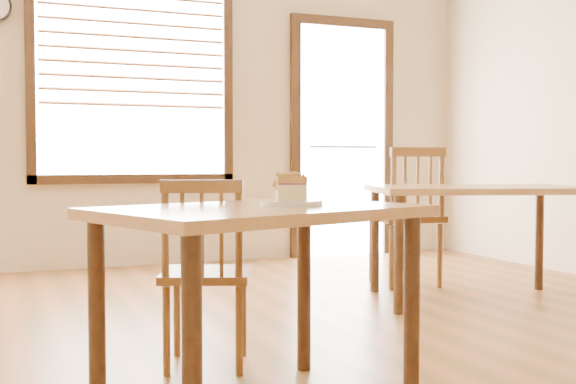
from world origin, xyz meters
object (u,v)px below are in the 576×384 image
(cafe_chair_second, at_px, (408,215))
(cafe_chair_main, at_px, (205,272))
(cafe_table_main, at_px, (260,237))
(cake_slice, at_px, (291,186))
(cafe_table_second, at_px, (476,200))
(plate, at_px, (291,203))

(cafe_chair_second, bearing_deg, cafe_chair_main, 43.82)
(cafe_table_main, distance_m, cake_slice, 0.22)
(cafe_table_second, xyz_separation_m, cafe_chair_second, (-0.10, 0.66, -0.15))
(cafe_table_main, height_order, plate, plate)
(cafe_table_second, bearing_deg, cake_slice, -124.81)
(cafe_table_second, bearing_deg, cafe_chair_main, -139.98)
(cafe_chair_main, bearing_deg, cake_slice, 125.97)
(cafe_table_main, distance_m, cafe_chair_second, 2.86)
(cafe_table_second, height_order, cafe_chair_second, cafe_chair_second)
(cafe_table_main, distance_m, cafe_table_second, 2.49)
(cafe_chair_main, xyz_separation_m, cafe_table_second, (2.04, 0.82, 0.24))
(plate, bearing_deg, cafe_table_second, 37.17)
(cake_slice, bearing_deg, cafe_chair_main, 119.14)
(cafe_chair_main, relative_size, cafe_table_second, 0.55)
(cafe_table_main, height_order, cake_slice, cake_slice)
(cafe_table_second, relative_size, plate, 6.62)
(cafe_chair_main, relative_size, cake_slice, 6.55)
(cafe_table_main, relative_size, cake_slice, 10.01)
(cafe_chair_main, height_order, cafe_chair_second, cafe_chair_second)
(cafe_chair_main, xyz_separation_m, cake_slice, (0.16, -0.61, 0.40))
(plate, bearing_deg, cafe_chair_second, 49.59)
(cafe_chair_second, height_order, cake_slice, cafe_chair_second)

